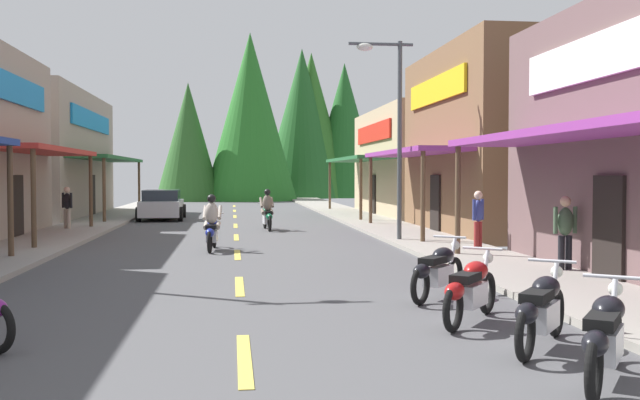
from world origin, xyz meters
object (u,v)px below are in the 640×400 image
streetlamp_left (2,71)px  motorcycle_parked_right_0 (605,336)px  pedestrian_waiting (478,217)px  motorcycle_parked_right_1 (541,309)px  pedestrian_strolling (67,206)px  rider_cruising_trailing (267,213)px  streetlamp_right (390,112)px  motorcycle_parked_right_3 (438,270)px  parked_car_curbside (162,205)px  pedestrian_by_shop (565,229)px  rider_cruising_lead (212,227)px  motorcycle_parked_right_2 (471,289)px

streetlamp_left → motorcycle_parked_right_0: bearing=-45.3°
pedestrian_waiting → motorcycle_parked_right_1: bearing=120.5°
motorcycle_parked_right_1 → pedestrian_strolling: size_ratio=1.05×
motorcycle_parked_right_1 → rider_cruising_trailing: rider_cruising_trailing is taller
pedestrian_waiting → streetlamp_right: bearing=-13.4°
motorcycle_parked_right_0 → motorcycle_parked_right_1: 1.45m
streetlamp_left → streetlamp_right: bearing=34.6°
motorcycle_parked_right_0 → motorcycle_parked_right_3: size_ratio=1.04×
motorcycle_parked_right_1 → parked_car_curbside: size_ratio=0.41×
parked_car_curbside → pedestrian_by_shop: bearing=-153.9°
pedestrian_by_shop → pedestrian_strolling: 18.52m
motorcycle_parked_right_3 → rider_cruising_trailing: (-2.14, 15.48, 0.17)m
rider_cruising_lead → streetlamp_right: bearing=-70.4°
rider_cruising_trailing → pedestrian_strolling: pedestrian_strolling is taller
motorcycle_parked_right_2 → motorcycle_parked_right_3: bearing=34.4°
motorcycle_parked_right_0 → rider_cruising_trailing: (-2.42, 20.50, 0.17)m
rider_cruising_trailing → pedestrian_by_shop: pedestrian_by_shop is taller
pedestrian_by_shop → parked_car_curbside: bearing=16.2°
streetlamp_left → rider_cruising_trailing: size_ratio=3.04×
streetlamp_right → motorcycle_parked_right_3: streetlamp_right is taller
streetlamp_left → pedestrian_by_shop: size_ratio=3.90×
streetlamp_right → pedestrian_strolling: size_ratio=3.72×
motorcycle_parked_right_1 → motorcycle_parked_right_3: (-0.24, 3.58, 0.00)m
streetlamp_left → motorcycle_parked_right_1: 11.45m
streetlamp_left → motorcycle_parked_right_3: bearing=-22.8°
motorcycle_parked_right_3 → motorcycle_parked_right_2: bearing=-143.9°
motorcycle_parked_right_3 → pedestrian_by_shop: size_ratio=1.04×
parked_car_curbside → rider_cruising_trailing: bearing=-147.5°
pedestrian_by_shop → pedestrian_waiting: pedestrian_waiting is taller
streetlamp_right → pedestrian_by_shop: streetlamp_right is taller
pedestrian_by_shop → pedestrian_waiting: 4.48m
streetlamp_right → motorcycle_parked_right_2: bearing=-97.1°
streetlamp_left → pedestrian_strolling: size_ratio=3.90×
rider_cruising_trailing → streetlamp_right: bearing=-151.6°
motorcycle_parked_right_3 → pedestrian_strolling: size_ratio=1.04×
motorcycle_parked_right_0 → motorcycle_parked_right_1: size_ratio=1.02×
motorcycle_parked_right_2 → pedestrian_waiting: size_ratio=1.05×
rider_cruising_trailing → parked_car_curbside: (-4.59, 6.95, 0.03)m
motorcycle_parked_right_2 → rider_cruising_lead: size_ratio=0.82×
rider_cruising_lead → parked_car_curbside: rider_cruising_lead is taller
motorcycle_parked_right_0 → motorcycle_parked_right_1: bearing=37.1°
parked_car_curbside → streetlamp_right: bearing=-148.0°
motorcycle_parked_right_2 → rider_cruising_trailing: 17.59m
motorcycle_parked_right_1 → pedestrian_by_shop: (3.22, 6.03, 0.48)m
streetlamp_right → rider_cruising_lead: 6.57m
pedestrian_by_shop → pedestrian_strolling: (-12.99, 13.20, -0.00)m
streetlamp_right → rider_cruising_trailing: size_ratio=2.90×
streetlamp_right → motorcycle_parked_right_1: streetlamp_right is taller
pedestrian_by_shop → rider_cruising_trailing: bearing=12.4°
motorcycle_parked_right_0 → motorcycle_parked_right_2: bearing=42.9°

